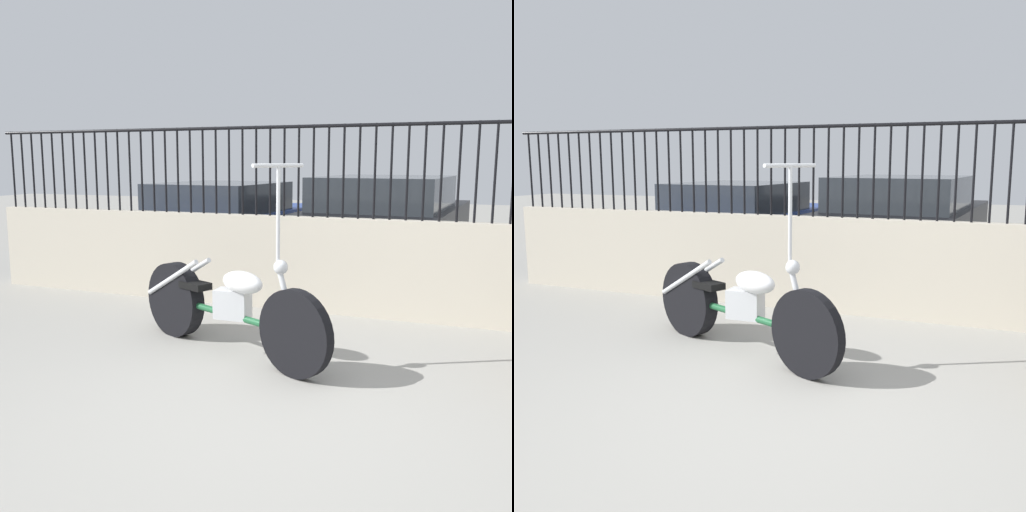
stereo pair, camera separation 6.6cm
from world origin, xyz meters
TOP-DOWN VIEW (x-y plane):
  - ground_plane at (0.00, 0.00)m, footprint 40.00×40.00m
  - low_wall at (0.00, 2.61)m, footprint 9.09×0.18m
  - fence_railing at (-0.00, 2.61)m, footprint 9.09×0.04m
  - motorcycle_green at (-0.86, 1.06)m, footprint 2.01×1.03m
  - car_blue at (-2.71, 5.35)m, footprint 2.22×4.37m
  - car_black at (-0.08, 5.25)m, footprint 2.24×4.63m

SIDE VIEW (x-z plane):
  - ground_plane at x=0.00m, z-range 0.00..0.00m
  - motorcycle_green at x=-0.86m, z-range -0.40..1.19m
  - low_wall at x=0.00m, z-range 0.00..1.02m
  - car_blue at x=-2.71m, z-range 0.01..1.28m
  - car_black at x=-0.08m, z-range 0.01..1.40m
  - fence_railing at x=0.00m, z-range 1.14..2.10m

